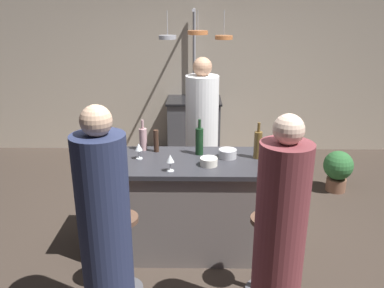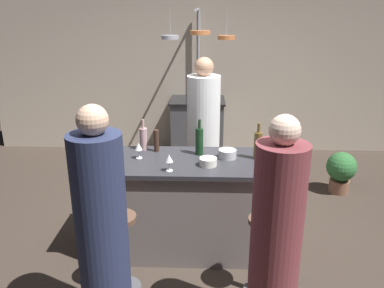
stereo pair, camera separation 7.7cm
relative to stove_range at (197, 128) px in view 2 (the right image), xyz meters
name	(u,v)px [view 2 (the right image)]	position (x,y,z in m)	size (l,w,h in m)	color
ground_plane	(191,247)	(0.00, -2.45, -0.45)	(9.00, 9.00, 0.00)	#382D26
back_wall	(198,67)	(0.00, 0.40, 0.85)	(6.40, 0.16, 2.60)	#BCAD99
kitchen_island	(191,205)	(0.00, -2.45, 0.01)	(1.80, 0.72, 0.90)	slate
stove_range	(197,128)	(0.00, 0.00, 0.00)	(0.80, 0.64, 0.89)	#47474C
chef	(203,140)	(0.10, -1.55, 0.34)	(0.36, 0.36, 1.70)	white
bar_stool_left	(122,250)	(-0.53, -3.07, -0.07)	(0.28, 0.28, 0.68)	#4C4C51
guest_left	(102,233)	(-0.56, -3.44, 0.32)	(0.35, 0.35, 1.64)	#262D4C
bar_stool_right	(263,253)	(0.58, -3.07, -0.07)	(0.28, 0.28, 0.68)	#4C4C51
guest_right	(276,240)	(0.59, -3.46, 0.29)	(0.34, 0.34, 1.60)	brown
overhead_pot_rack	(198,51)	(0.02, -0.51, 1.20)	(0.86, 1.42, 2.17)	gray
potted_plant	(341,170)	(1.79, -1.19, -0.15)	(0.36, 0.36, 0.52)	brown
pepper_mill	(156,141)	(-0.34, -2.23, 0.56)	(0.05, 0.05, 0.21)	#382319
wine_bottle_rose	(144,138)	(-0.46, -2.19, 0.57)	(0.07, 0.07, 0.30)	#B78C8E
wine_bottle_red	(199,141)	(0.07, -2.30, 0.58)	(0.07, 0.07, 0.33)	#143319
wine_bottle_amber	(258,145)	(0.59, -2.39, 0.58)	(0.07, 0.07, 0.33)	brown
wine_bottle_white	(284,155)	(0.78, -2.63, 0.58)	(0.07, 0.07, 0.32)	gray
wine_glass_near_right_guest	(139,147)	(-0.47, -2.42, 0.56)	(0.07, 0.07, 0.15)	silver
wine_glass_by_chef	(169,159)	(-0.17, -2.70, 0.56)	(0.07, 0.07, 0.15)	silver
mixing_bowl_ceramic	(208,162)	(0.15, -2.57, 0.49)	(0.15, 0.15, 0.07)	silver
mixing_bowl_steel	(227,154)	(0.32, -2.38, 0.49)	(0.16, 0.16, 0.08)	#B7B7BC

